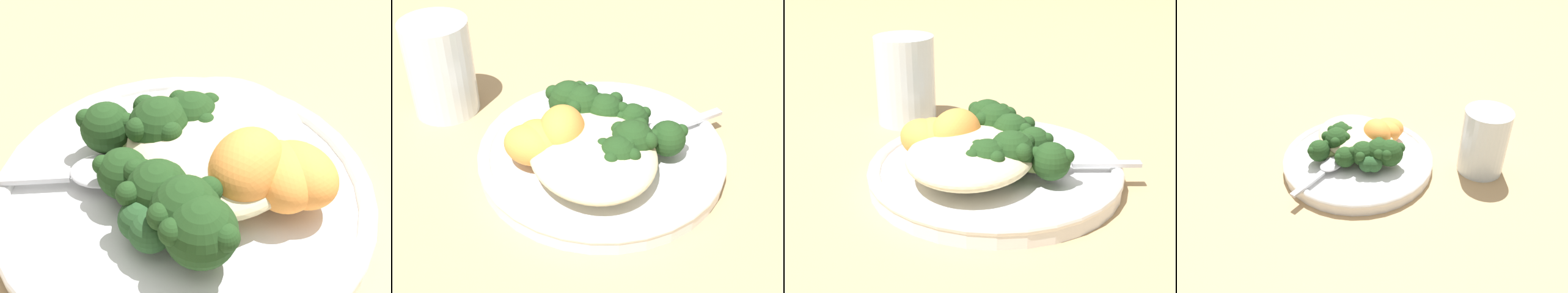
{
  "view_description": "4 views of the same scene",
  "coord_description": "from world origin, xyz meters",
  "views": [
    {
      "loc": [
        0.27,
        0.06,
        0.32
      ],
      "look_at": [
        -0.03,
        0.02,
        0.04
      ],
      "focal_mm": 60.0,
      "sensor_mm": 36.0,
      "label": 1
    },
    {
      "loc": [
        -0.41,
        0.15,
        0.35
      ],
      "look_at": [
        -0.03,
        0.03,
        0.04
      ],
      "focal_mm": 50.0,
      "sensor_mm": 36.0,
      "label": 2
    },
    {
      "loc": [
        -0.49,
        -0.07,
        0.24
      ],
      "look_at": [
        -0.03,
        0.02,
        0.04
      ],
      "focal_mm": 50.0,
      "sensor_mm": 36.0,
      "label": 3
    },
    {
      "loc": [
        0.37,
        -0.31,
        0.38
      ],
      "look_at": [
        0.0,
        0.03,
        0.04
      ],
      "focal_mm": 35.0,
      "sensor_mm": 36.0,
      "label": 4
    }
  ],
  "objects": [
    {
      "name": "broccoli_stalk_4",
      "position": [
        0.01,
        -0.0,
        0.04
      ],
      "size": [
        0.06,
        0.08,
        0.04
      ],
      "rotation": [
        0.0,
        0.0,
        5.24
      ],
      "color": "#9EBC66",
      "rests_on": "plate"
    },
    {
      "name": "broccoli_stalk_1",
      "position": [
        -0.04,
        -0.01,
        0.04
      ],
      "size": [
        0.06,
        0.09,
        0.04
      ],
      "rotation": [
        0.0,
        0.0,
        4.16
      ],
      "color": "#9EBC66",
      "rests_on": "plate"
    },
    {
      "name": "spoon",
      "position": [
        -0.02,
        -0.05,
        0.03
      ],
      "size": [
        0.04,
        0.11,
        0.01
      ],
      "rotation": [
        0.0,
        0.0,
        4.93
      ],
      "color": "#B7B7BC",
      "rests_on": "plate"
    },
    {
      "name": "water_glass",
      "position": [
        0.12,
        0.15,
        0.05
      ],
      "size": [
        0.07,
        0.07,
        0.11
      ],
      "primitive_type": "cylinder",
      "color": "silver",
      "rests_on": "ground_plane"
    },
    {
      "name": "kale_tuft",
      "position": [
        0.02,
        0.0,
        0.04
      ],
      "size": [
        0.05,
        0.05,
        0.03
      ],
      "color": "#234723",
      "rests_on": "plate"
    },
    {
      "name": "broccoli_stalk_5",
      "position": [
        0.02,
        0.02,
        0.04
      ],
      "size": [
        0.09,
        0.06,
        0.04
      ],
      "rotation": [
        0.0,
        0.0,
        5.82
      ],
      "color": "#9EBC66",
      "rests_on": "plate"
    },
    {
      "name": "broccoli_stalk_0",
      "position": [
        -0.05,
        0.02,
        0.04
      ],
      "size": [
        0.08,
        0.07,
        0.04
      ],
      "rotation": [
        0.0,
        0.0,
        3.73
      ],
      "color": "#9EBC66",
      "rests_on": "plate"
    },
    {
      "name": "plate",
      "position": [
        -0.02,
        0.01,
        0.01
      ],
      "size": [
        0.24,
        0.24,
        0.02
      ],
      "color": "white",
      "rests_on": "ground_plane"
    },
    {
      "name": "sweet_potato_chunk_1",
      "position": [
        -0.01,
        0.05,
        0.05
      ],
      "size": [
        0.07,
        0.06,
        0.05
      ],
      "primitive_type": "ellipsoid",
      "rotation": [
        0.0,
        0.0,
        2.74
      ],
      "color": "orange",
      "rests_on": "plate"
    },
    {
      "name": "quinoa_mound",
      "position": [
        -0.04,
        0.03,
        0.04
      ],
      "size": [
        0.14,
        0.12,
        0.03
      ],
      "primitive_type": "ellipsoid",
      "color": "beige",
      "rests_on": "plate"
    },
    {
      "name": "sweet_potato_chunk_2",
      "position": [
        -0.02,
        0.07,
        0.04
      ],
      "size": [
        0.06,
        0.06,
        0.04
      ],
      "primitive_type": "ellipsoid",
      "rotation": [
        0.0,
        0.0,
        0.39
      ],
      "color": "orange",
      "rests_on": "plate"
    },
    {
      "name": "broccoli_stalk_6",
      "position": [
        0.03,
        0.03,
        0.04
      ],
      "size": [
        0.09,
        0.04,
        0.04
      ],
      "rotation": [
        0.0,
        0.0,
        6.1
      ],
      "color": "#9EBC66",
      "rests_on": "plate"
    },
    {
      "name": "broccoli_stalk_2",
      "position": [
        -0.04,
        -0.03,
        0.04
      ],
      "size": [
        0.06,
        0.12,
        0.03
      ],
      "rotation": [
        0.0,
        0.0,
        4.37
      ],
      "color": "#9EBC66",
      "rests_on": "plate"
    },
    {
      "name": "ground_plane",
      "position": [
        0.0,
        0.0,
        0.0
      ],
      "size": [
        4.0,
        4.0,
        0.0
      ],
      "primitive_type": "plane",
      "color": "tan"
    },
    {
      "name": "broccoli_stalk_3",
      "position": [
        -0.01,
        -0.01,
        0.04
      ],
      "size": [
        0.04,
        0.11,
        0.03
      ],
      "rotation": [
        0.0,
        0.0,
        4.87
      ],
      "color": "#9EBC66",
      "rests_on": "plate"
    },
    {
      "name": "sweet_potato_chunk_0",
      "position": [
        -0.02,
        0.08,
        0.04
      ],
      "size": [
        0.07,
        0.07,
        0.04
      ],
      "primitive_type": "ellipsoid",
      "rotation": [
        0.0,
        0.0,
        3.95
      ],
      "color": "orange",
      "rests_on": "plate"
    }
  ]
}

